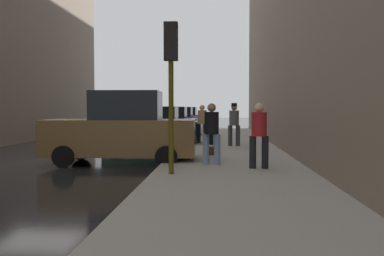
# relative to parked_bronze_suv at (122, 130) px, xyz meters

# --- Properties ---
(ground_plane) EXTENTS (120.00, 120.00, 0.00)m
(ground_plane) POSITION_rel_parked_bronze_suv_xyz_m (-2.65, -0.12, -1.03)
(ground_plane) COLOR black
(sidewalk) EXTENTS (4.00, 40.00, 0.15)m
(sidewalk) POSITION_rel_parked_bronze_suv_xyz_m (3.35, -0.12, -0.96)
(sidewalk) COLOR gray
(sidewalk) RESTS_ON ground_plane
(parked_bronze_suv) EXTENTS (4.66, 2.18, 2.25)m
(parked_bronze_suv) POSITION_rel_parked_bronze_suv_xyz_m (0.00, 0.00, 0.00)
(parked_bronze_suv) COLOR brown
(parked_bronze_suv) RESTS_ON ground_plane
(parked_dark_green_sedan) EXTENTS (4.23, 2.12, 1.79)m
(parked_dark_green_sedan) POSITION_rel_parked_bronze_suv_xyz_m (0.00, 6.30, -0.18)
(parked_dark_green_sedan) COLOR #193828
(parked_dark_green_sedan) RESTS_ON ground_plane
(parked_silver_sedan) EXTENTS (4.24, 2.13, 1.79)m
(parked_silver_sedan) POSITION_rel_parked_bronze_suv_xyz_m (0.00, 11.98, -0.18)
(parked_silver_sedan) COLOR #B7BABF
(parked_silver_sedan) RESTS_ON ground_plane
(parked_blue_sedan) EXTENTS (4.25, 2.16, 1.79)m
(parked_blue_sedan) POSITION_rel_parked_bronze_suv_xyz_m (0.00, 17.75, -0.18)
(parked_blue_sedan) COLOR navy
(parked_blue_sedan) RESTS_ON ground_plane
(parked_red_hatchback) EXTENTS (4.26, 2.17, 1.79)m
(parked_red_hatchback) POSITION_rel_parked_bronze_suv_xyz_m (0.00, 24.16, -0.18)
(parked_red_hatchback) COLOR #B2191E
(parked_red_hatchback) RESTS_ON ground_plane
(fire_hydrant) EXTENTS (0.42, 0.22, 0.70)m
(fire_hydrant) POSITION_rel_parked_bronze_suv_xyz_m (1.80, 5.12, -0.54)
(fire_hydrant) COLOR red
(fire_hydrant) RESTS_ON sidewalk
(traffic_light) EXTENTS (0.32, 0.32, 3.60)m
(traffic_light) POSITION_rel_parked_bronze_suv_xyz_m (1.85, -2.94, 1.73)
(traffic_light) COLOR #514C0F
(traffic_light) RESTS_ON sidewalk
(pedestrian_in_tan_coat) EXTENTS (0.53, 0.49, 1.71)m
(pedestrian_in_tan_coat) POSITION_rel_parked_bronze_suv_xyz_m (2.27, 6.15, 0.07)
(pedestrian_in_tan_coat) COLOR black
(pedestrian_in_tan_coat) RESTS_ON sidewalk
(pedestrian_in_jeans) EXTENTS (0.52, 0.47, 1.71)m
(pedestrian_in_jeans) POSITION_rel_parked_bronze_suv_xyz_m (2.79, -1.13, 0.07)
(pedestrian_in_jeans) COLOR #728CB2
(pedestrian_in_jeans) RESTS_ON sidewalk
(pedestrian_with_beanie) EXTENTS (0.51, 0.42, 1.78)m
(pedestrian_with_beanie) POSITION_rel_parked_bronze_suv_xyz_m (3.64, 4.66, 0.10)
(pedestrian_with_beanie) COLOR #333338
(pedestrian_with_beanie) RESTS_ON sidewalk
(pedestrian_in_red_jacket) EXTENTS (0.50, 0.40, 1.71)m
(pedestrian_in_red_jacket) POSITION_rel_parked_bronze_suv_xyz_m (4.04, -1.88, 0.07)
(pedestrian_in_red_jacket) COLOR black
(pedestrian_in_red_jacket) RESTS_ON sidewalk
(rolling_suitcase) EXTENTS (0.40, 0.59, 1.04)m
(rolling_suitcase) POSITION_rel_parked_bronze_suv_xyz_m (2.59, 5.42, -0.54)
(rolling_suitcase) COLOR black
(rolling_suitcase) RESTS_ON sidewalk
(duffel_bag) EXTENTS (0.32, 0.44, 0.28)m
(duffel_bag) POSITION_rel_parked_bronze_suv_xyz_m (2.79, 1.34, -0.74)
(duffel_bag) COLOR #472D19
(duffel_bag) RESTS_ON sidewalk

